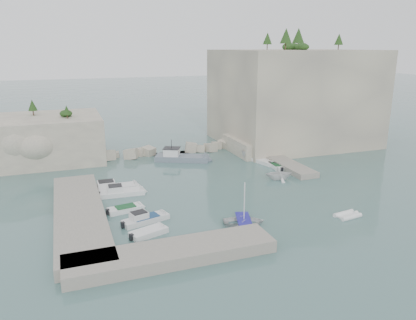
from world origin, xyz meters
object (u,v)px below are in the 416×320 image
object	(u,v)px
motorboat_d	(146,222)
work_boat	(182,161)
tender_east_b	(277,168)
motorboat_e	(149,235)
inflatable_dinghy	(347,217)
tender_east_a	(279,179)
motorboat_a	(114,190)
motorboat_b	(122,195)
rowboat	(244,224)
tender_east_c	(263,163)
motorboat_c	(126,211)
tender_east_d	(255,159)

from	to	relation	value
motorboat_d	work_boat	world-z (taller)	work_boat
motorboat_d	tender_east_b	xyz separation A→B (m)	(22.38, 12.45, 0.00)
motorboat_e	inflatable_dinghy	bearing A→B (deg)	-27.73
tender_east_b	tender_east_a	bearing A→B (deg)	159.97
tender_east_a	motorboat_d	bearing A→B (deg)	124.41
tender_east_a	inflatable_dinghy	bearing A→B (deg)	-164.04
motorboat_a	motorboat_b	xyz separation A→B (m)	(0.72, -2.17, 0.00)
motorboat_e	rowboat	distance (m)	9.75
motorboat_a	tender_east_a	xyz separation A→B (m)	(21.81, -3.48, 0.00)
motorboat_a	motorboat_b	distance (m)	2.29
motorboat_a	motorboat_e	distance (m)	14.21
tender_east_c	tender_east_b	bearing A→B (deg)	174.90
motorboat_c	work_boat	world-z (taller)	work_boat
tender_east_d	work_boat	distance (m)	11.84
tender_east_d	motorboat_d	bearing A→B (deg)	125.18
tender_east_d	motorboat_c	bearing A→B (deg)	117.45
motorboat_c	inflatable_dinghy	bearing A→B (deg)	-32.82
motorboat_c	tender_east_d	xyz separation A→B (m)	(23.24, 14.73, 0.00)
motorboat_a	tender_east_d	distance (m)	24.62
motorboat_a	work_boat	distance (m)	15.74
motorboat_e	inflatable_dinghy	world-z (taller)	motorboat_e
motorboat_b	work_boat	size ratio (longest dim) A/B	0.63
rowboat	work_boat	distance (m)	25.16
motorboat_c	tender_east_b	size ratio (longest dim) A/B	1.04
motorboat_c	work_boat	bearing A→B (deg)	47.11
motorboat_e	work_boat	size ratio (longest dim) A/B	0.43
motorboat_c	motorboat_e	bearing A→B (deg)	-89.11
tender_east_a	tender_east_b	distance (m)	5.40
rowboat	motorboat_c	bearing A→B (deg)	72.79
motorboat_a	motorboat_e	world-z (taller)	motorboat_a
tender_east_d	motorboat_e	bearing A→B (deg)	129.13
motorboat_d	tender_east_b	distance (m)	25.61
motorboat_d	inflatable_dinghy	xyz separation A→B (m)	(20.56, -6.10, 0.00)
motorboat_b	tender_east_c	xyz separation A→B (m)	(22.91, 6.82, 0.00)
motorboat_d	tender_east_d	xyz separation A→B (m)	(21.72, 18.29, 0.00)
tender_east_b	tender_east_c	xyz separation A→B (m)	(-0.57, 3.29, 0.00)
inflatable_dinghy	tender_east_c	world-z (taller)	tender_east_c
motorboat_a	tender_east_c	distance (m)	24.08
rowboat	tender_east_d	distance (m)	25.45
motorboat_b	motorboat_c	size ratio (longest dim) A/B	1.39
motorboat_b	tender_east_b	size ratio (longest dim) A/B	1.44
tender_east_d	motorboat_a	bearing A→B (deg)	102.11
inflatable_dinghy	work_boat	distance (m)	29.18
tender_east_a	motorboat_e	bearing A→B (deg)	131.24
tender_east_b	work_boat	bearing A→B (deg)	60.42
tender_east_a	work_boat	xyz separation A→B (m)	(-9.75, 13.59, 0.00)
motorboat_d	tender_east_d	distance (m)	28.40
inflatable_dinghy	tender_east_c	distance (m)	21.87
motorboat_c	motorboat_d	world-z (taller)	motorboat_d
work_boat	inflatable_dinghy	bearing A→B (deg)	-43.90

